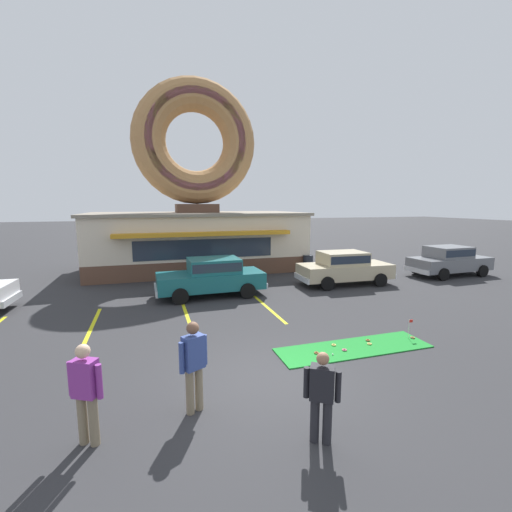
{
  "coord_description": "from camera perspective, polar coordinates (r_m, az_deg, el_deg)",
  "views": [
    {
      "loc": [
        -2.32,
        -6.63,
        3.86
      ],
      "look_at": [
        1.33,
        5.0,
        2.0
      ],
      "focal_mm": 24.0,
      "sensor_mm": 36.0,
      "label": 1
    }
  ],
  "objects": [
    {
      "name": "pedestrian_blue_sweater_man",
      "position": [
        6.68,
        -10.35,
        -17.01
      ],
      "size": [
        0.54,
        0.39,
        1.75
      ],
      "color": "#7F7056",
      "rests_on": "ground"
    },
    {
      "name": "car_grey",
      "position": [
        21.28,
        29.48,
        -0.53
      ],
      "size": [
        4.61,
        2.08,
        1.6
      ],
      "color": "slate",
      "rests_on": "ground"
    },
    {
      "name": "putting_flag_pin",
      "position": [
        10.95,
        24.29,
        -10.32
      ],
      "size": [
        0.13,
        0.01,
        0.55
      ],
      "color": "silver",
      "rests_on": "putting_mat"
    },
    {
      "name": "trash_bin",
      "position": [
        19.75,
        8.67,
        -1.23
      ],
      "size": [
        0.57,
        0.57,
        0.97
      ],
      "color": "#232833",
      "rests_on": "ground"
    },
    {
      "name": "mini_donut_near_left",
      "position": [
        9.32,
        10.03,
        -15.6
      ],
      "size": [
        0.13,
        0.13,
        0.04
      ],
      "primitive_type": "torus",
      "color": "brown",
      "rests_on": "putting_mat"
    },
    {
      "name": "mini_donut_mid_centre",
      "position": [
        10.43,
        18.15,
        -13.2
      ],
      "size": [
        0.13,
        0.13,
        0.04
      ],
      "primitive_type": "torus",
      "color": "brown",
      "rests_on": "putting_mat"
    },
    {
      "name": "mini_donut_mid_right",
      "position": [
        9.64,
        14.52,
        -14.91
      ],
      "size": [
        0.13,
        0.13,
        0.04
      ],
      "primitive_type": "torus",
      "color": "#D8667F",
      "rests_on": "putting_mat"
    },
    {
      "name": "mini_donut_mid_left",
      "position": [
        9.88,
        12.84,
        -14.24
      ],
      "size": [
        0.13,
        0.13,
        0.04
      ],
      "primitive_type": "torus",
      "color": "#E5C666",
      "rests_on": "putting_mat"
    },
    {
      "name": "car_champagne",
      "position": [
        17.0,
        14.46,
        -1.73
      ],
      "size": [
        4.62,
        2.11,
        1.6
      ],
      "color": "#BCAD89",
      "rests_on": "ground"
    },
    {
      "name": "parking_stripe_left",
      "position": [
        12.39,
        -25.57,
        -10.33
      ],
      "size": [
        0.12,
        3.6,
        0.01
      ],
      "primitive_type": "cube",
      "color": "yellow",
      "rests_on": "ground"
    },
    {
      "name": "pedestrian_hooded_kid",
      "position": [
        5.99,
        10.9,
        -21.61
      ],
      "size": [
        0.52,
        0.41,
        1.55
      ],
      "color": "#232328",
      "rests_on": "ground"
    },
    {
      "name": "pedestrian_leather_jacket_man",
      "position": [
        6.41,
        -26.5,
        -19.31
      ],
      "size": [
        0.54,
        0.39,
        1.7
      ],
      "color": "#7F7056",
      "rests_on": "ground"
    },
    {
      "name": "car_teal",
      "position": [
        14.56,
        -7.38,
        -3.24
      ],
      "size": [
        4.59,
        2.03,
        1.6
      ],
      "color": "#196066",
      "rests_on": "ground"
    },
    {
      "name": "donut_shop_building",
      "position": [
        20.76,
        -9.84,
        8.21
      ],
      "size": [
        12.3,
        6.75,
        10.96
      ],
      "color": "brown",
      "rests_on": "ground"
    },
    {
      "name": "mini_donut_near_right",
      "position": [
        10.21,
        18.39,
        -13.71
      ],
      "size": [
        0.13,
        0.13,
        0.04
      ],
      "primitive_type": "torus",
      "color": "#E5C666",
      "rests_on": "putting_mat"
    },
    {
      "name": "mini_donut_far_left",
      "position": [
        11.08,
        24.65,
        -12.25
      ],
      "size": [
        0.13,
        0.13,
        0.04
      ],
      "primitive_type": "torus",
      "color": "#A5724C",
      "rests_on": "putting_mat"
    },
    {
      "name": "ground_plane",
      "position": [
        8.01,
        1.73,
        -20.11
      ],
      "size": [
        160.0,
        160.0,
        0.0
      ],
      "primitive_type": "plane",
      "color": "#2D2D30"
    },
    {
      "name": "putting_mat",
      "position": [
        9.9,
        15.97,
        -14.51
      ],
      "size": [
        4.25,
        1.19,
        0.03
      ],
      "primitive_type": "cube",
      "color": "#1E842D",
      "rests_on": "ground"
    },
    {
      "name": "parking_stripe_centre",
      "position": [
        12.93,
        2.07,
        -8.69
      ],
      "size": [
        0.12,
        3.6,
        0.01
      ],
      "primitive_type": "cube",
      "color": "yellow",
      "rests_on": "ground"
    },
    {
      "name": "parking_stripe_mid_left",
      "position": [
        12.3,
        -11.42,
        -9.77
      ],
      "size": [
        0.12,
        3.6,
        0.01
      ],
      "primitive_type": "cube",
      "color": "yellow",
      "rests_on": "ground"
    },
    {
      "name": "golf_ball",
      "position": [
        9.31,
        12.67,
        -15.69
      ],
      "size": [
        0.04,
        0.04,
        0.04
      ],
      "primitive_type": "sphere",
      "color": "white",
      "rests_on": "putting_mat"
    }
  ]
}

